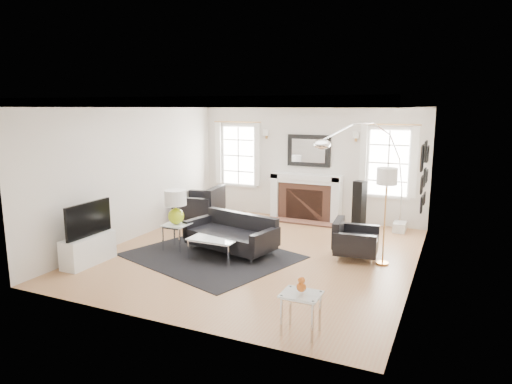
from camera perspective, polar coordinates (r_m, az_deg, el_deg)
The scene contains 25 objects.
floor at distance 8.53m, azimuth 0.23°, elevation -7.70°, with size 6.00×6.00×0.00m, color #A36B44.
back_wall at distance 10.98m, azimuth 6.66°, elevation 3.87°, with size 5.50×0.04×2.80m, color silver.
front_wall at distance 5.64m, azimuth -12.31°, elevation -2.82°, with size 5.50×0.04×2.80m, color silver.
left_wall at distance 9.64m, azimuth -14.88°, elevation 2.64°, with size 0.04×6.00×2.80m, color silver.
right_wall at distance 7.52m, azimuth 19.73°, elevation 0.16°, with size 0.04×6.00×2.80m, color silver.
ceiling at distance 8.09m, azimuth 0.24°, elevation 11.45°, with size 5.50×6.00×0.02m, color white.
crown_molding at distance 8.09m, azimuth 0.24°, elevation 11.03°, with size 5.50×6.00×0.12m, color white.
fireplace at distance 10.92m, azimuth 6.22°, elevation -0.72°, with size 1.70×0.69×1.11m.
mantel_mirror at distance 10.91m, azimuth 6.61°, elevation 5.15°, with size 1.05×0.07×0.75m.
window_left at distance 11.62m, azimuth -2.17°, elevation 4.60°, with size 1.24×0.15×1.62m.
window_right at distance 10.51m, azimuth 16.24°, elevation 3.54°, with size 1.24×0.15×1.62m.
gallery_wall at distance 8.78m, azimuth 20.30°, elevation 2.44°, with size 0.04×1.73×1.29m.
tv_unit at distance 8.43m, azimuth -20.20°, elevation -6.28°, with size 0.35×1.00×1.09m.
area_rug at distance 8.44m, azimuth -5.57°, elevation -7.93°, with size 2.77×2.30×0.01m, color black.
sofa at distance 8.60m, azimuth -2.94°, elevation -5.42°, with size 1.87×1.16×0.57m.
armchair_left at distance 10.73m, azimuth -6.75°, elevation -1.75°, with size 1.06×1.15×0.70m.
armchair_right at distance 8.39m, azimuth 12.05°, elevation -5.99°, with size 0.84×0.92×0.57m.
coffee_table at distance 8.32m, azimuth -4.65°, elevation -5.65°, with size 0.88×0.88×0.39m.
side_table_left at distance 8.79m, azimuth -9.91°, elevation -4.61°, with size 0.45×0.45×0.50m.
nesting_table at distance 5.61m, azimuth 5.65°, elevation -13.57°, with size 0.46×0.39×0.51m.
gourd_lamp at distance 8.67m, azimuth -10.01°, elevation -1.57°, with size 0.41×0.41×0.65m.
orange_vase at distance 5.52m, azimuth 5.70°, elevation -11.53°, with size 0.12×0.12×0.19m.
arc_floor_lamp at distance 9.70m, azimuth 13.27°, elevation 2.32°, with size 1.73×1.61×2.46m.
stick_floor_lamp at distance 7.93m, azimuth 16.03°, elevation 1.29°, with size 0.34×0.34×1.68m.
speaker_tower at distance 10.00m, azimuth 12.77°, elevation -1.85°, with size 0.23×0.23×1.13m, color black.
Camera 1 is at (3.30, -7.39, 2.70)m, focal length 32.00 mm.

